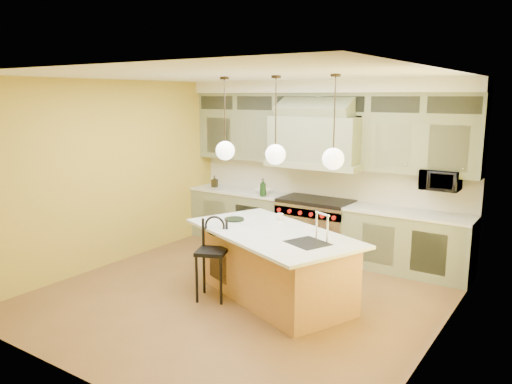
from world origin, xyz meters
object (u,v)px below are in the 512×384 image
Objects in this scene: kitchen_island at (275,264)px; microwave at (440,180)px; counter_stool at (212,253)px; range at (315,227)px.

kitchen_island is 2.75m from microwave.
kitchen_island is at bearing 11.81° from counter_stool.
range is at bearing -176.88° from microwave.
kitchen_island is 2.49× the size of counter_stool.
counter_stool is (-0.27, -2.42, 0.13)m from range.
microwave is at bearing 75.29° from kitchen_island.
microwave is (1.55, 2.06, 0.98)m from kitchen_island.
range is 0.44× the size of kitchen_island.
counter_stool is 3.46m from microwave.
counter_stool is at bearing -123.19° from kitchen_island.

